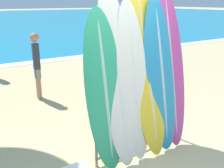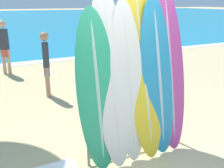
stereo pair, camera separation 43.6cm
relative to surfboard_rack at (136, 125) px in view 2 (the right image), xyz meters
name	(u,v)px [view 2 (the right image)]	position (x,y,z in m)	size (l,w,h in m)	color
surfboard_rack	(136,125)	(0.00, 0.00, 0.00)	(1.57, 0.04, 0.85)	gray
surfboard_slot_0	(97,91)	(-0.61, 0.01, 0.62)	(0.57, 0.47, 2.15)	#289E70
surfboard_slot_1	(111,78)	(-0.38, 0.05, 0.76)	(0.54, 0.64, 2.43)	silver
surfboard_slot_2	(128,82)	(-0.13, 0.03, 0.67)	(0.50, 0.51, 2.25)	silver
surfboard_slot_3	(143,69)	(0.14, 0.08, 0.81)	(0.58, 0.73, 2.54)	yellow
surfboard_slot_4	(158,77)	(0.37, 0.03, 0.69)	(0.59, 0.55, 2.28)	teal
surfboard_slot_5	(170,70)	(0.59, 0.05, 0.76)	(0.53, 0.58, 2.44)	#B23D8E
person_near_water	(4,45)	(-1.27, 5.65, 0.45)	(0.28, 0.27, 1.66)	tan
person_mid_beach	(46,62)	(-0.59, 3.08, 0.38)	(0.21, 0.26, 1.54)	#A87A5B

